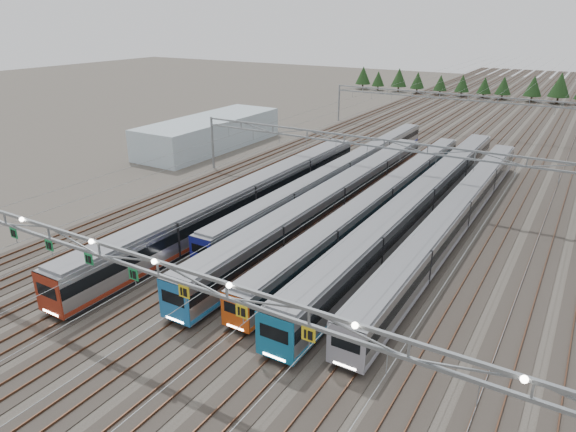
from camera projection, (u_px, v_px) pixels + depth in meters
The scene contains 13 objects.
ground at pixel (167, 361), 35.90m from camera, with size 400.00×400.00×0.00m, color #47423A.
track_bed at pixel (480, 115), 114.99m from camera, with size 54.00×260.00×5.42m.
train_a at pixel (245, 199), 60.51m from camera, with size 3.12×52.53×4.08m.
train_b at pixel (342, 172), 71.95m from camera, with size 2.58×61.01×3.35m.
train_c at pixel (333, 200), 60.27m from camera, with size 3.03×54.11×3.96m.
train_d at pixel (382, 199), 61.51m from camera, with size 2.60×59.06×3.38m.
train_e at pixel (420, 202), 59.74m from camera, with size 3.06×63.53×4.00m.
train_f at pixel (456, 214), 56.54m from camera, with size 2.84×57.45×3.70m.
gantry_near at pixel (156, 272), 33.22m from camera, with size 56.36×0.61×8.08m.
gantry_mid at pixel (384, 151), 65.41m from camera, with size 56.36×0.36×8.00m.
gantry_far at pixel (467, 102), 101.24m from camera, with size 56.36×0.36×8.00m.
west_shed at pixel (210, 133), 92.59m from camera, with size 10.00×30.00×5.30m, color #A7BFC7.
treeline at pixel (519, 85), 141.83m from camera, with size 100.10×5.60×7.02m.
Camera 1 is at (22.56, -21.02, 22.65)m, focal length 32.00 mm.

